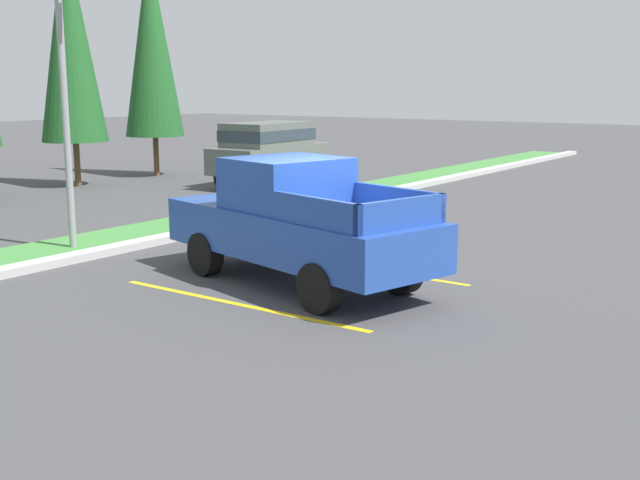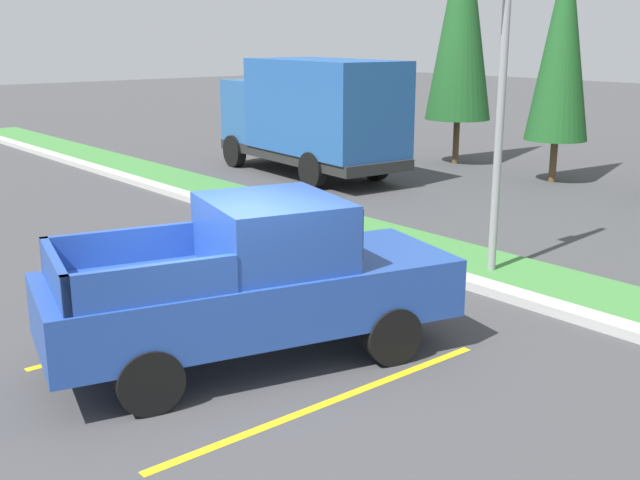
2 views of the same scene
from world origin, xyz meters
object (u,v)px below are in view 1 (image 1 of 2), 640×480
suv_distant (270,149)px  street_light (68,67)px  cypress_tree_rightmost (70,36)px  cypress_tree_far_right (152,43)px  pickup_truck_main (296,222)px

suv_distant → street_light: bearing=-161.6°
cypress_tree_rightmost → cypress_tree_far_right: cypress_tree_rightmost is taller
street_light → pickup_truck_main: bearing=-85.2°
street_light → cypress_tree_rightmost: 10.94m
pickup_truck_main → suv_distant: same height
street_light → cypress_tree_far_right: 13.57m
cypress_tree_rightmost → cypress_tree_far_right: bearing=2.5°
suv_distant → cypress_tree_far_right: bearing=91.2°
pickup_truck_main → street_light: bearing=94.8°
street_light → cypress_tree_far_right: (10.29, 8.76, 1.17)m
pickup_truck_main → cypress_tree_rightmost: cypress_tree_rightmost is taller
pickup_truck_main → cypress_tree_far_right: (9.86, 13.95, 3.75)m
suv_distant → cypress_tree_far_right: cypress_tree_far_right is taller
street_light → cypress_tree_rightmost: cypress_tree_rightmost is taller
suv_distant → cypress_tree_far_right: (-0.11, 5.30, 3.56)m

